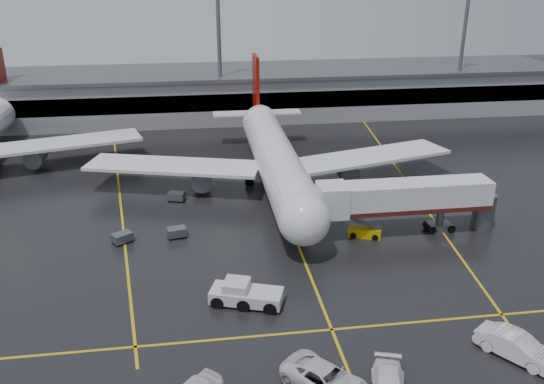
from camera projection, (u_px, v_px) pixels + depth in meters
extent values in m
plane|color=black|center=(287.00, 216.00, 65.54)|extent=(220.00, 220.00, 0.00)
cube|color=gold|center=(287.00, 216.00, 65.53)|extent=(0.25, 90.00, 0.02)
cube|color=gold|center=(332.00, 330.00, 45.38)|extent=(60.00, 0.25, 0.02)
cube|color=gold|center=(120.00, 193.00, 72.07)|extent=(9.99, 69.35, 0.02)
cube|color=gold|center=(404.00, 178.00, 77.05)|extent=(7.57, 69.64, 0.02)
cube|color=gray|center=(245.00, 94.00, 107.98)|extent=(120.00, 18.00, 8.00)
cube|color=black|center=(250.00, 102.00, 99.73)|extent=(120.00, 0.40, 3.00)
cube|color=#595B60|center=(245.00, 71.00, 106.35)|extent=(122.00, 19.00, 0.60)
cylinder|color=#595B60|center=(219.00, 54.00, 98.61)|extent=(0.70, 0.70, 25.00)
cylinder|color=#595B60|center=(462.00, 49.00, 104.52)|extent=(0.70, 0.70, 25.00)
cylinder|color=silver|center=(276.00, 160.00, 71.27)|extent=(5.20, 36.00, 5.20)
sphere|color=silver|center=(304.00, 220.00, 54.78)|extent=(5.20, 5.20, 5.20)
cone|color=silver|center=(257.00, 114.00, 90.28)|extent=(4.94, 8.00, 4.94)
cube|color=#8F0802|center=(256.00, 82.00, 89.34)|extent=(0.50, 5.50, 8.50)
cube|color=silver|center=(257.00, 113.00, 90.20)|extent=(14.00, 3.00, 0.25)
cube|color=silver|center=(173.00, 166.00, 71.70)|extent=(22.80, 11.83, 0.40)
cube|color=silver|center=(370.00, 156.00, 75.11)|extent=(22.80, 11.83, 0.40)
cylinder|color=#595B60|center=(202.00, 177.00, 71.77)|extent=(2.60, 4.50, 2.60)
cylinder|color=#595B60|center=(346.00, 170.00, 74.27)|extent=(2.60, 4.50, 2.60)
cylinder|color=#595B60|center=(298.00, 236.00, 58.75)|extent=(0.56, 0.56, 2.00)
cylinder|color=#595B60|center=(249.00, 177.00, 74.81)|extent=(0.56, 0.56, 2.00)
cylinder|color=#595B60|center=(297.00, 174.00, 75.65)|extent=(0.56, 0.56, 2.00)
cylinder|color=black|center=(298.00, 240.00, 58.95)|extent=(0.40, 1.10, 1.10)
cylinder|color=black|center=(249.00, 180.00, 74.98)|extent=(1.00, 1.40, 1.40)
cylinder|color=black|center=(297.00, 177.00, 75.82)|extent=(1.00, 1.40, 1.40)
cone|color=silver|center=(3.00, 105.00, 95.76)|extent=(4.94, 8.00, 4.94)
cube|color=#8F0802|center=(0.00, 75.00, 94.81)|extent=(0.50, 5.50, 8.50)
cube|color=silver|center=(3.00, 104.00, 95.68)|extent=(14.00, 3.00, 0.25)
cube|color=silver|center=(62.00, 143.00, 80.59)|extent=(22.80, 11.83, 0.40)
cylinder|color=#595B60|center=(36.00, 156.00, 79.75)|extent=(2.60, 4.50, 2.60)
cube|color=silver|center=(407.00, 196.00, 59.95)|extent=(18.00, 3.20, 3.00)
cube|color=#461410|center=(406.00, 207.00, 60.44)|extent=(18.00, 3.30, 0.50)
cube|color=silver|center=(332.00, 200.00, 58.87)|extent=(3.00, 3.40, 3.30)
cylinder|color=#595B60|center=(440.00, 218.00, 61.57)|extent=(0.80, 0.80, 3.00)
cube|color=#595B60|center=(439.00, 227.00, 61.97)|extent=(2.60, 1.60, 0.90)
cylinder|color=#595B60|center=(484.00, 211.00, 62.04)|extent=(2.40, 2.40, 4.00)
cylinder|color=black|center=(429.00, 227.00, 61.83)|extent=(0.90, 1.80, 0.90)
cylinder|color=black|center=(448.00, 226.00, 62.11)|extent=(0.90, 1.80, 0.90)
cube|color=#BDBDC0|center=(247.00, 296.00, 48.57)|extent=(6.66, 4.35, 1.06)
cube|color=#BDBDC0|center=(236.00, 286.00, 48.39)|extent=(2.70, 2.70, 0.88)
cube|color=black|center=(236.00, 286.00, 48.39)|extent=(2.43, 2.43, 0.80)
cylinder|color=black|center=(221.00, 296.00, 49.09)|extent=(1.95, 2.88, 1.15)
cylinder|color=black|center=(247.00, 299.00, 48.69)|extent=(1.95, 2.88, 1.15)
cylinder|color=black|center=(273.00, 301.00, 48.29)|extent=(1.95, 2.88, 1.15)
cube|color=#D2A002|center=(365.00, 232.00, 60.65)|extent=(3.75, 2.56, 1.06)
cube|color=#595B60|center=(365.00, 223.00, 60.26)|extent=(3.43, 1.98, 1.21)
cylinder|color=black|center=(354.00, 233.00, 60.96)|extent=(1.20, 1.77, 0.67)
cylinder|color=black|center=(375.00, 235.00, 60.51)|extent=(1.20, 1.77, 0.67)
imported|color=silver|center=(326.00, 380.00, 38.63)|extent=(6.57, 6.94, 1.82)
imported|color=silver|center=(516.00, 346.00, 41.87)|extent=(5.18, 6.02, 1.96)
cube|color=#595B60|center=(177.00, 232.00, 60.35)|extent=(2.21, 1.66, 0.90)
cylinder|color=black|center=(170.00, 239.00, 59.84)|extent=(0.40, 0.20, 0.40)
cylinder|color=black|center=(185.00, 237.00, 60.33)|extent=(0.40, 0.20, 0.40)
cylinder|color=black|center=(169.00, 235.00, 60.72)|extent=(0.40, 0.20, 0.40)
cylinder|color=black|center=(184.00, 233.00, 61.21)|extent=(0.40, 0.20, 0.40)
cube|color=#595B60|center=(122.00, 237.00, 59.18)|extent=(2.38, 2.22, 0.90)
cylinder|color=black|center=(118.00, 245.00, 58.51)|extent=(0.40, 0.20, 0.40)
cylinder|color=black|center=(132.00, 240.00, 59.54)|extent=(0.40, 0.20, 0.40)
cylinder|color=black|center=(114.00, 242.00, 59.18)|extent=(0.40, 0.20, 0.40)
cylinder|color=black|center=(127.00, 237.00, 60.20)|extent=(0.40, 0.20, 0.40)
cube|color=#595B60|center=(176.00, 196.00, 69.57)|extent=(2.28, 1.80, 0.90)
cylinder|color=black|center=(169.00, 201.00, 69.39)|extent=(0.40, 0.20, 0.40)
cylinder|color=black|center=(182.00, 201.00, 69.19)|extent=(0.40, 0.20, 0.40)
cylinder|color=black|center=(172.00, 198.00, 70.30)|extent=(0.40, 0.20, 0.40)
cylinder|color=black|center=(184.00, 198.00, 70.11)|extent=(0.40, 0.20, 0.40)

